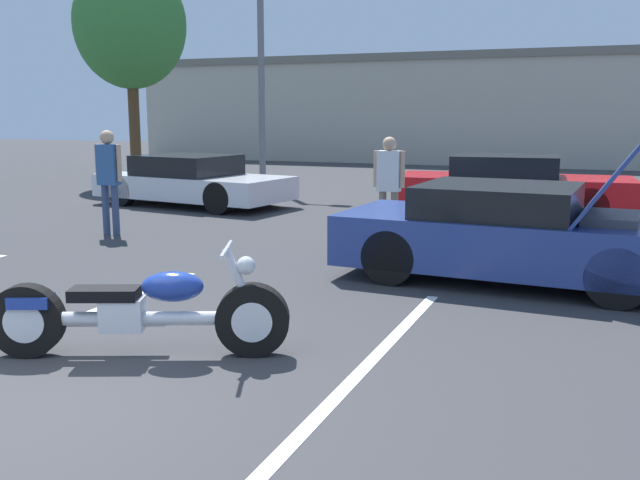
{
  "coord_description": "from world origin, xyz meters",
  "views": [
    {
      "loc": [
        3.83,
        -3.46,
        2.07
      ],
      "look_at": [
        1.2,
        3.09,
        0.8
      ],
      "focal_mm": 40.0,
      "sensor_mm": 36.0,
      "label": 1
    }
  ],
  "objects_px": {
    "tree_background": "(130,25)",
    "motorcycle": "(139,312)",
    "light_pole": "(264,52)",
    "parked_car_mid_row": "(511,186)",
    "show_car_hood_open": "(512,233)",
    "spectator_by_show_car": "(109,173)",
    "spectator_near_motorcycle": "(389,180)",
    "parked_car_left_row": "(192,181)"
  },
  "relations": [
    {
      "from": "tree_background",
      "to": "show_car_hood_open",
      "type": "bearing_deg",
      "value": -36.24
    },
    {
      "from": "parked_car_left_row",
      "to": "spectator_near_motorcycle",
      "type": "xyz_separation_m",
      "value": [
        5.38,
        -2.72,
        0.46
      ]
    },
    {
      "from": "parked_car_mid_row",
      "to": "spectator_by_show_car",
      "type": "bearing_deg",
      "value": -144.95
    },
    {
      "from": "light_pole",
      "to": "parked_car_left_row",
      "type": "xyz_separation_m",
      "value": [
        0.31,
        -4.36,
        -3.15
      ]
    },
    {
      "from": "tree_background",
      "to": "motorcycle",
      "type": "xyz_separation_m",
      "value": [
        9.38,
        -12.82,
        -4.17
      ]
    },
    {
      "from": "parked_car_left_row",
      "to": "parked_car_mid_row",
      "type": "distance_m",
      "value": 6.93
    },
    {
      "from": "show_car_hood_open",
      "to": "spectator_by_show_car",
      "type": "distance_m",
      "value": 6.82
    },
    {
      "from": "motorcycle",
      "to": "parked_car_mid_row",
      "type": "bearing_deg",
      "value": 56.89
    },
    {
      "from": "parked_car_left_row",
      "to": "spectator_near_motorcycle",
      "type": "relative_size",
      "value": 2.74
    },
    {
      "from": "parked_car_left_row",
      "to": "tree_background",
      "type": "bearing_deg",
      "value": 146.34
    },
    {
      "from": "spectator_by_show_car",
      "to": "parked_car_mid_row",
      "type": "bearing_deg",
      "value": 39.93
    },
    {
      "from": "light_pole",
      "to": "show_car_hood_open",
      "type": "height_order",
      "value": "light_pole"
    },
    {
      "from": "tree_background",
      "to": "spectator_near_motorcycle",
      "type": "relative_size",
      "value": 3.81
    },
    {
      "from": "light_pole",
      "to": "parked_car_left_row",
      "type": "distance_m",
      "value": 5.39
    },
    {
      "from": "show_car_hood_open",
      "to": "spectator_near_motorcycle",
      "type": "height_order",
      "value": "show_car_hood_open"
    },
    {
      "from": "motorcycle",
      "to": "parked_car_left_row",
      "type": "height_order",
      "value": "parked_car_left_row"
    },
    {
      "from": "show_car_hood_open",
      "to": "spectator_near_motorcycle",
      "type": "bearing_deg",
      "value": 139.7
    },
    {
      "from": "light_pole",
      "to": "parked_car_left_row",
      "type": "bearing_deg",
      "value": -85.93
    },
    {
      "from": "motorcycle",
      "to": "parked_car_left_row",
      "type": "bearing_deg",
      "value": 96.85
    },
    {
      "from": "light_pole",
      "to": "motorcycle",
      "type": "bearing_deg",
      "value": -68.16
    },
    {
      "from": "motorcycle",
      "to": "parked_car_mid_row",
      "type": "xyz_separation_m",
      "value": [
        1.86,
        9.96,
        0.2
      ]
    },
    {
      "from": "light_pole",
      "to": "spectator_near_motorcycle",
      "type": "xyz_separation_m",
      "value": [
        5.69,
        -7.07,
        -2.7
      ]
    },
    {
      "from": "show_car_hood_open",
      "to": "light_pole",
      "type": "bearing_deg",
      "value": 133.95
    },
    {
      "from": "motorcycle",
      "to": "spectator_by_show_car",
      "type": "bearing_deg",
      "value": 107.56
    },
    {
      "from": "tree_background",
      "to": "spectator_by_show_car",
      "type": "distance_m",
      "value": 10.1
    },
    {
      "from": "tree_background",
      "to": "parked_car_mid_row",
      "type": "relative_size",
      "value": 1.36
    },
    {
      "from": "parked_car_mid_row",
      "to": "spectator_near_motorcycle",
      "type": "bearing_deg",
      "value": -115.83
    },
    {
      "from": "light_pole",
      "to": "parked_car_mid_row",
      "type": "height_order",
      "value": "light_pole"
    },
    {
      "from": "light_pole",
      "to": "spectator_by_show_car",
      "type": "distance_m",
      "value": 8.76
    },
    {
      "from": "parked_car_mid_row",
      "to": "spectator_near_motorcycle",
      "type": "xyz_separation_m",
      "value": [
        -1.46,
        -3.83,
        0.42
      ]
    },
    {
      "from": "motorcycle",
      "to": "parked_car_left_row",
      "type": "xyz_separation_m",
      "value": [
        -4.98,
        8.85,
        0.16
      ]
    },
    {
      "from": "show_car_hood_open",
      "to": "spectator_by_show_car",
      "type": "relative_size",
      "value": 2.38
    },
    {
      "from": "parked_car_mid_row",
      "to": "spectator_by_show_car",
      "type": "height_order",
      "value": "spectator_by_show_car"
    },
    {
      "from": "spectator_near_motorcycle",
      "to": "spectator_by_show_car",
      "type": "height_order",
      "value": "spectator_by_show_car"
    },
    {
      "from": "tree_background",
      "to": "parked_car_left_row",
      "type": "height_order",
      "value": "tree_background"
    },
    {
      "from": "motorcycle",
      "to": "tree_background",
      "type": "bearing_deg",
      "value": 103.66
    },
    {
      "from": "parked_car_mid_row",
      "to": "show_car_hood_open",
      "type": "bearing_deg",
      "value": -87.8
    },
    {
      "from": "motorcycle",
      "to": "spectator_by_show_car",
      "type": "xyz_separation_m",
      "value": [
        -4.15,
        4.93,
        0.68
      ]
    },
    {
      "from": "parked_car_mid_row",
      "to": "light_pole",
      "type": "bearing_deg",
      "value": 150.7
    },
    {
      "from": "motorcycle",
      "to": "light_pole",
      "type": "bearing_deg",
      "value": 89.31
    },
    {
      "from": "spectator_near_motorcycle",
      "to": "spectator_by_show_car",
      "type": "relative_size",
      "value": 0.95
    },
    {
      "from": "light_pole",
      "to": "motorcycle",
      "type": "relative_size",
      "value": 2.74
    }
  ]
}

